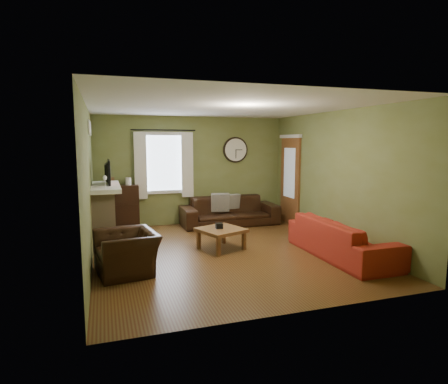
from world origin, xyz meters
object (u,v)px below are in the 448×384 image
object	(u,v)px
sofa_red	(341,238)
bookshelf	(119,208)
sofa_brown	(230,211)
coffee_table	(221,239)
armchair	(127,252)

from	to	relation	value
sofa_red	bookshelf	bearing A→B (deg)	47.60
sofa_brown	coffee_table	distance (m)	2.12
armchair	sofa_brown	bearing A→B (deg)	127.09
sofa_red	coffee_table	xyz separation A→B (m)	(-1.87, 1.06, -0.13)
sofa_brown	sofa_red	bearing A→B (deg)	-70.95
sofa_red	coffee_table	world-z (taller)	sofa_red
sofa_brown	armchair	size ratio (longest dim) A/B	2.37
bookshelf	sofa_red	distance (m)	4.87
bookshelf	sofa_brown	size ratio (longest dim) A/B	0.44
sofa_red	armchair	xyz separation A→B (m)	(-3.62, 0.32, -0.01)
sofa_brown	coffee_table	size ratio (longest dim) A/B	3.11
armchair	sofa_red	bearing A→B (deg)	75.79
bookshelf	coffee_table	size ratio (longest dim) A/B	1.36
bookshelf	sofa_red	xyz separation A→B (m)	(3.60, -3.28, -0.18)
bookshelf	armchair	size ratio (longest dim) A/B	1.04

